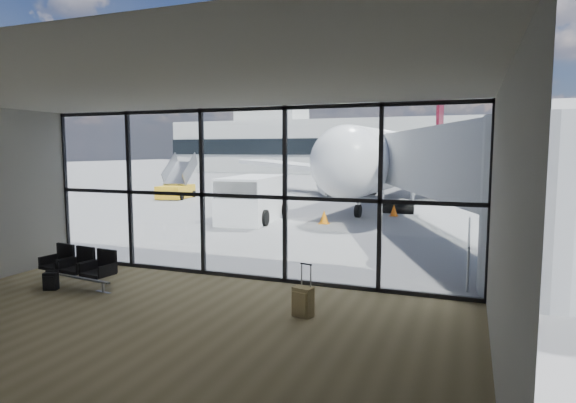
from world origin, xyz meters
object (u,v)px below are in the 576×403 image
Objects in this scene: backpack at (51,281)px; airliner at (411,159)px; service_van at (253,198)px; belt_loader at (338,187)px; seating_row at (81,265)px; suitcase at (303,302)px; mobile_stairs at (176,190)px.

backpack is 0.01× the size of airliner.
service_van is 1.13× the size of belt_loader.
seating_row is 0.06× the size of airliner.
suitcase is 13.79m from service_van.
seating_row is 0.49× the size of belt_loader.
service_van is (-6.71, 12.02, 0.77)m from suitcase.
suitcase is (6.36, 0.37, 0.10)m from backpack.
backpack is at bearing -161.41° from suitcase.
belt_loader is at bearing -152.88° from airliner.
mobile_stairs is at bearing -146.95° from airliner.
service_van is (-0.79, 11.85, 0.56)m from seating_row.
airliner is at bearing 18.61° from mobile_stairs.
suitcase is at bearing -66.50° from service_van.
service_van reaches higher than seating_row.
belt_loader is (0.11, 26.79, 0.43)m from backpack.
airliner is 17.52m from service_van.
seating_row is 28.87m from airliner.
suitcase reaches higher than backpack.
suitcase is 27.15m from belt_loader.
airliner reaches higher than seating_row.
belt_loader is at bearing 118.56° from suitcase.
backpack is at bearing -73.94° from mobile_stairs.
belt_loader is (-6.24, 26.42, 0.34)m from suitcase.
backpack is 22.87m from mobile_stairs.
belt_loader is at bearing 82.43° from service_van.
mobile_stairs is (-10.57, 19.96, 0.07)m from seating_row.
backpack is 0.11× the size of belt_loader.
mobile_stairs reaches higher than belt_loader.
belt_loader is (-5.06, -2.14, -2.12)m from airliner.
service_van is at bearing 134.46° from suitcase.
backpack is at bearing -95.94° from airliner.
airliner reaches higher than backpack.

